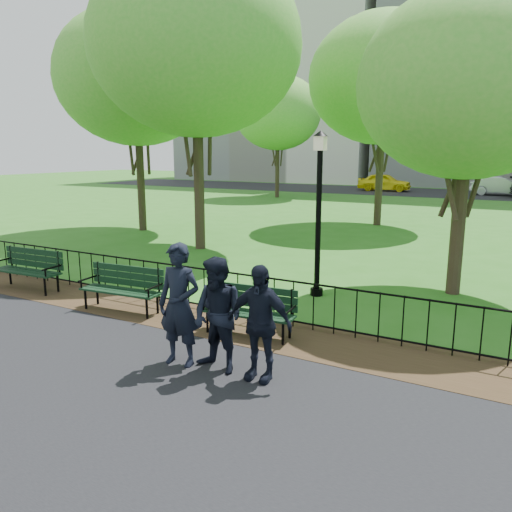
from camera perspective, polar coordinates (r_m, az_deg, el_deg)
The scene contains 20 objects.
ground at distance 7.88m, azimuth -3.42°, elevation -12.23°, with size 120.00×120.00×0.00m, color #2E6C1C.
asphalt_path at distance 5.71m, azimuth -23.87°, elevation -23.52°, with size 60.00×9.20×0.01m, color black.
dirt_strip at distance 9.08m, azimuth 1.74°, elevation -8.77°, with size 60.00×1.60×0.01m, color #312414.
far_street at distance 41.35m, azimuth 23.84°, elevation 6.46°, with size 70.00×9.00×0.01m, color black.
iron_fence at distance 9.35m, azimuth 3.18°, elevation -5.03°, with size 24.06×0.06×1.00m.
apartment_west at distance 60.72m, azimuth 3.79°, elevation 21.17°, with size 22.00×15.00×26.00m, color silver.
park_bench_main at distance 8.91m, azimuth -2.39°, elevation -5.36°, with size 1.73×0.67×0.95m.
park_bench_left_a at distance 10.53m, azimuth -14.92°, elevation -3.06°, with size 1.81×0.70×1.00m.
park_bench_left_b at distance 12.89m, azimuth -24.48°, elevation -0.93°, with size 1.86×0.68×1.04m.
lamppost at distance 11.09m, azimuth 7.18°, elevation 5.45°, with size 0.33×0.33×3.65m.
tree_near_w at distance 16.93m, azimuth -6.91°, elevation 22.83°, with size 6.67×6.67×9.29m.
tree_near_e at distance 12.08m, azimuth 23.27°, elevation 17.65°, with size 4.78×4.78×6.66m.
tree_mid_w at distance 21.21m, azimuth -13.56°, elevation 19.27°, with size 6.25×6.25×8.71m.
tree_far_c at distance 22.81m, azimuth 14.44°, elevation 18.98°, with size 6.37×6.37×8.88m.
tree_far_w at distance 35.56m, azimuth 2.50°, elevation 16.05°, with size 5.98×5.98×8.34m.
person_left at distance 7.63m, azimuth -8.76°, elevation -5.53°, with size 0.69×0.45×1.88m, color black.
person_mid at distance 7.34m, azimuth -4.35°, elevation -6.79°, with size 0.83×0.43×1.72m, color black.
person_right at distance 7.08m, azimuth 0.38°, elevation -7.61°, with size 0.99×0.40×1.68m, color black.
taxi at distance 42.40m, azimuth 14.46°, elevation 8.18°, with size 1.69×4.21×1.43m, color yellow.
sedan_silver at distance 41.05m, azimuth 26.20°, elevation 7.19°, with size 1.45×4.15×1.37m, color #B0B3B9.
Camera 1 is at (3.90, -6.04, 3.22)m, focal length 35.00 mm.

